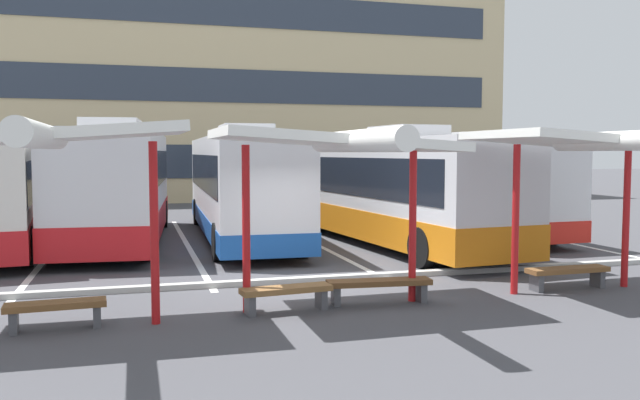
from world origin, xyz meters
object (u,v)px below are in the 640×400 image
(coach_bus_3, at_px, (383,190))
(waiting_shelter_1, at_px, (337,145))
(coach_bus_2, at_px, (240,186))
(bench_0, at_px, (56,309))
(bench_2, at_px, (379,285))
(coach_bus_1, at_px, (118,186))
(bench_3, at_px, (568,273))
(waiting_shelter_2, at_px, (583,145))
(waiting_shelter_0, at_px, (48,141))
(coach_bus_4, at_px, (445,186))
(bench_1, at_px, (286,293))

(coach_bus_3, distance_m, waiting_shelter_1, 9.05)
(coach_bus_2, bearing_deg, coach_bus_3, -28.32)
(bench_0, relative_size, bench_2, 0.78)
(coach_bus_1, bearing_deg, coach_bus_3, -16.10)
(waiting_shelter_1, distance_m, bench_3, 5.73)
(waiting_shelter_2, bearing_deg, coach_bus_2, 117.07)
(waiting_shelter_0, bearing_deg, bench_0, 90.00)
(coach_bus_3, height_order, waiting_shelter_2, coach_bus_3)
(coach_bus_3, distance_m, bench_2, 8.46)
(coach_bus_2, height_order, coach_bus_4, coach_bus_2)
(coach_bus_4, height_order, waiting_shelter_1, coach_bus_4)
(coach_bus_3, bearing_deg, waiting_shelter_2, -82.28)
(waiting_shelter_0, xyz_separation_m, waiting_shelter_1, (4.67, 0.35, -0.03))
(coach_bus_2, relative_size, waiting_shelter_2, 2.64)
(waiting_shelter_0, bearing_deg, waiting_shelter_1, 4.34)
(bench_0, bearing_deg, waiting_shelter_0, -90.00)
(coach_bus_1, relative_size, bench_2, 5.64)
(coach_bus_4, distance_m, bench_0, 16.03)
(bench_0, distance_m, bench_3, 9.77)
(coach_bus_1, height_order, bench_3, coach_bus_1)
(coach_bus_1, bearing_deg, bench_0, -94.12)
(coach_bus_2, distance_m, coach_bus_3, 4.70)
(coach_bus_2, xyz_separation_m, waiting_shelter_1, (0.12, -10.24, 1.23))
(coach_bus_3, bearing_deg, waiting_shelter_1, -116.60)
(waiting_shelter_0, height_order, bench_2, waiting_shelter_0)
(coach_bus_1, xyz_separation_m, coach_bus_4, (11.27, 0.17, -0.14))
(coach_bus_2, xyz_separation_m, coach_bus_4, (7.48, 0.23, -0.11))
(coach_bus_4, height_order, bench_2, coach_bus_4)
(coach_bus_1, bearing_deg, coach_bus_4, 0.87)
(bench_1, bearing_deg, waiting_shelter_1, -6.03)
(coach_bus_3, height_order, coach_bus_4, coach_bus_3)
(bench_0, bearing_deg, coach_bus_4, 41.20)
(waiting_shelter_2, xyz_separation_m, bench_3, (0.00, 0.37, -2.62))
(coach_bus_2, relative_size, bench_0, 7.85)
(waiting_shelter_1, relative_size, bench_1, 2.89)
(coach_bus_1, relative_size, coach_bus_4, 0.92)
(bench_2, bearing_deg, bench_3, 2.19)
(coach_bus_3, distance_m, waiting_shelter_0, 12.13)
(coach_bus_4, height_order, waiting_shelter_0, coach_bus_4)
(waiting_shelter_0, distance_m, bench_3, 10.14)
(coach_bus_4, bearing_deg, coach_bus_1, -179.13)
(bench_2, xyz_separation_m, waiting_shelter_2, (4.19, -0.21, 2.62))
(bench_2, bearing_deg, bench_0, -176.94)
(coach_bus_2, xyz_separation_m, bench_3, (5.22, -9.83, -1.38))
(coach_bus_4, xyz_separation_m, bench_2, (-6.45, -10.23, -1.27))
(waiting_shelter_2, bearing_deg, bench_3, 90.00)
(coach_bus_3, relative_size, waiting_shelter_1, 2.57)
(coach_bus_1, bearing_deg, bench_1, -73.50)
(coach_bus_4, bearing_deg, waiting_shelter_0, -138.00)
(bench_0, relative_size, waiting_shelter_2, 0.34)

